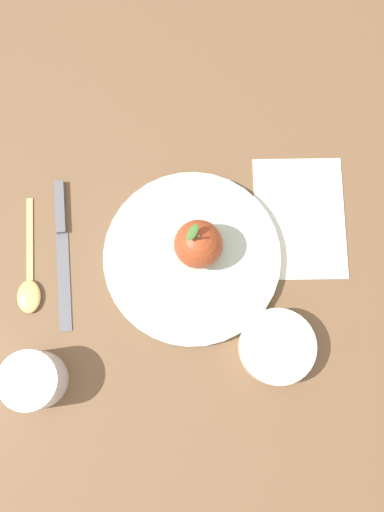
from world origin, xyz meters
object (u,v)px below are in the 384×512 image
at_px(side_bowl, 277,347).
at_px(knife, 62,241).
at_px(linen_napkin, 300,218).
at_px(spoon, 29,284).
at_px(dinner_plate, 192,257).
at_px(cup, 33,380).
at_px(apple, 198,244).

bearing_deg(side_bowl, knife, 9.91).
xyz_separation_m(side_bowl, linen_napkin, (0.08, -0.18, -0.02)).
distance_m(spoon, linen_napkin, 0.41).
bearing_deg(dinner_plate, side_bowl, 169.07).
xyz_separation_m(dinner_plate, cup, (0.07, 0.27, 0.03)).
bearing_deg(cup, side_bowl, -135.75).
xyz_separation_m(side_bowl, cup, (0.24, 0.23, 0.02)).
relative_size(dinner_plate, cup, 3.21).
bearing_deg(cup, dinner_plate, -104.38).
xyz_separation_m(cup, knife, (0.10, -0.17, -0.03)).
bearing_deg(cup, apple, -103.92).
bearing_deg(spoon, apple, -132.40).
height_order(side_bowl, spoon, side_bowl).
relative_size(apple, linen_napkin, 0.44).
relative_size(knife, spoon, 1.22).
bearing_deg(dinner_plate, cup, 75.62).
relative_size(side_bowl, spoon, 0.72).
relative_size(knife, linen_napkin, 0.96).
xyz_separation_m(knife, spoon, (-0.00, 0.08, 0.00)).
bearing_deg(knife, cup, 120.30).
xyz_separation_m(dinner_plate, apple, (-0.00, -0.01, 0.04)).
relative_size(cup, spoon, 0.55).
xyz_separation_m(apple, linen_napkin, (-0.09, -0.13, -0.05)).
height_order(spoon, linen_napkin, spoon).
relative_size(apple, spoon, 0.56).
relative_size(dinner_plate, spoon, 1.76).
height_order(apple, side_bowl, apple).
distance_m(apple, cup, 0.29).
xyz_separation_m(dinner_plate, spoon, (0.17, 0.17, -0.00)).
bearing_deg(linen_napkin, knife, 42.25).
bearing_deg(knife, dinner_plate, -151.39).
distance_m(cup, knife, 0.20).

